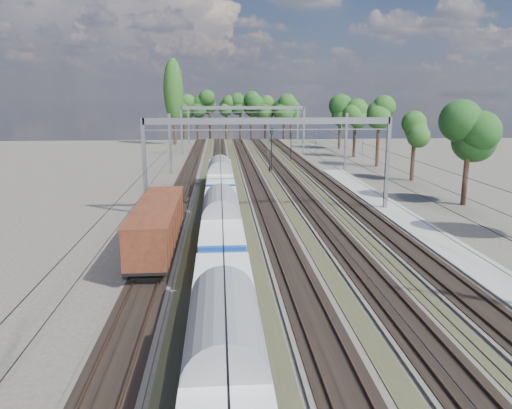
{
  "coord_description": "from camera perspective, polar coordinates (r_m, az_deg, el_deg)",
  "views": [
    {
      "loc": [
        -4.59,
        -16.49,
        11.06
      ],
      "look_at": [
        -1.82,
        20.91,
        2.8
      ],
      "focal_mm": 35.0,
      "sensor_mm": 36.0,
      "label": 1
    }
  ],
  "objects": [
    {
      "name": "worker",
      "position": [
        72.53,
        1.59,
        4.3
      ],
      "size": [
        0.43,
        0.62,
        1.64
      ],
      "primitive_type": "imported",
      "rotation": [
        0.0,
        0.0,
        1.64
      ],
      "color": "black",
      "rests_on": "ground"
    },
    {
      "name": "signal_far",
      "position": [
        84.85,
        4.02,
        7.07
      ],
      "size": [
        0.34,
        0.31,
        5.03
      ],
      "rotation": [
        0.0,
        0.0,
        0.18
      ],
      "color": "black",
      "rests_on": "ground"
    },
    {
      "name": "track_bed",
      "position": [
        62.62,
        0.03,
        2.34
      ],
      "size": [
        21.0,
        130.0,
        0.34
      ],
      "color": "#47423A",
      "rests_on": "ground"
    },
    {
      "name": "catenary",
      "position": [
        69.5,
        -0.17,
        8.58
      ],
      "size": [
        25.65,
        130.0,
        9.0
      ],
      "color": "slate",
      "rests_on": "ground"
    },
    {
      "name": "freight_boxcar",
      "position": [
        35.79,
        -11.19,
        -2.27
      ],
      "size": [
        2.8,
        13.54,
        3.49
      ],
      "color": "black",
      "rests_on": "ground"
    },
    {
      "name": "poplar",
      "position": [
        114.92,
        -9.42,
        12.68
      ],
      "size": [
        4.4,
        4.4,
        19.04
      ],
      "color": "black",
      "rests_on": "ground"
    },
    {
      "name": "signal_near",
      "position": [
        73.72,
        1.8,
        6.9
      ],
      "size": [
        0.45,
        0.42,
        6.28
      ],
      "rotation": [
        0.0,
        0.0,
        -0.41
      ],
      "color": "black",
      "rests_on": "ground"
    },
    {
      "name": "tree_belt",
      "position": [
        113.72,
        0.53,
        11.15
      ],
      "size": [
        38.98,
        101.16,
        12.0
      ],
      "color": "black",
      "rests_on": "ground"
    },
    {
      "name": "emu_train",
      "position": [
        36.44,
        -3.97,
        -1.38
      ],
      "size": [
        2.77,
        58.74,
        4.06
      ],
      "color": "black",
      "rests_on": "ground"
    },
    {
      "name": "platform",
      "position": [
        41.54,
        19.51,
        -3.54
      ],
      "size": [
        3.0,
        70.0,
        0.3
      ],
      "primitive_type": "cube",
      "color": "gray",
      "rests_on": "ground"
    },
    {
      "name": "ground",
      "position": [
        20.38,
        10.15,
        -20.67
      ],
      "size": [
        220.0,
        220.0,
        0.0
      ],
      "primitive_type": "plane",
      "color": "#47423A",
      "rests_on": "ground"
    }
  ]
}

